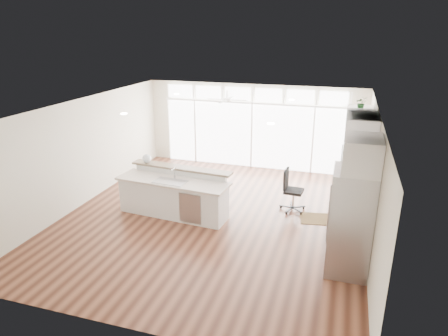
% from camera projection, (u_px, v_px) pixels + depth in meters
% --- Properties ---
extents(floor, '(7.00, 8.00, 0.02)m').
position_uv_depth(floor, '(213.00, 217.00, 9.70)').
color(floor, '#411F14').
rests_on(floor, ground).
extents(ceiling, '(7.00, 8.00, 0.02)m').
position_uv_depth(ceiling, '(212.00, 107.00, 8.80)').
color(ceiling, white).
rests_on(ceiling, wall_back).
extents(wall_back, '(7.00, 0.04, 2.70)m').
position_uv_depth(wall_back, '(252.00, 126.00, 12.86)').
color(wall_back, beige).
rests_on(wall_back, floor).
extents(wall_front, '(7.00, 0.04, 2.70)m').
position_uv_depth(wall_front, '(122.00, 252.00, 5.64)').
color(wall_front, beige).
rests_on(wall_front, floor).
extents(wall_left, '(0.04, 8.00, 2.70)m').
position_uv_depth(wall_left, '(84.00, 152.00, 10.23)').
color(wall_left, beige).
rests_on(wall_left, floor).
extents(wall_right, '(0.04, 8.00, 2.70)m').
position_uv_depth(wall_right, '(372.00, 181.00, 8.28)').
color(wall_right, beige).
rests_on(wall_right, floor).
extents(glass_wall, '(5.80, 0.06, 2.08)m').
position_uv_depth(glass_wall, '(252.00, 136.00, 12.90)').
color(glass_wall, white).
rests_on(glass_wall, wall_back).
extents(transom_row, '(5.90, 0.06, 0.40)m').
position_uv_depth(transom_row, '(253.00, 95.00, 12.46)').
color(transom_row, white).
rests_on(transom_row, wall_back).
extents(desk_window, '(0.04, 0.85, 0.85)m').
position_uv_depth(desk_window, '(371.00, 167.00, 8.49)').
color(desk_window, white).
rests_on(desk_window, wall_right).
extents(ceiling_fan, '(1.16, 1.16, 0.32)m').
position_uv_depth(ceiling_fan, '(227.00, 96.00, 11.54)').
color(ceiling_fan, white).
rests_on(ceiling_fan, ceiling).
extents(recessed_lights, '(3.40, 3.00, 0.02)m').
position_uv_depth(recessed_lights, '(215.00, 106.00, 8.99)').
color(recessed_lights, '#F3E7CF').
rests_on(recessed_lights, ceiling).
extents(oven_cabinet, '(0.64, 1.20, 2.50)m').
position_uv_depth(oven_cabinet, '(355.00, 158.00, 10.02)').
color(oven_cabinet, white).
rests_on(oven_cabinet, floor).
extents(desk_nook, '(0.72, 1.30, 0.76)m').
position_uv_depth(desk_nook, '(349.00, 215.00, 8.97)').
color(desk_nook, white).
rests_on(desk_nook, floor).
extents(upper_cabinets, '(0.64, 1.30, 0.64)m').
position_uv_depth(upper_cabinets, '(361.00, 129.00, 8.31)').
color(upper_cabinets, white).
rests_on(upper_cabinets, wall_right).
extents(refrigerator, '(0.76, 0.90, 2.00)m').
position_uv_depth(refrigerator, '(350.00, 222.00, 7.28)').
color(refrigerator, '#A3A4A7').
rests_on(refrigerator, floor).
extents(fridge_cabinet, '(0.64, 0.90, 0.60)m').
position_uv_depth(fridge_cabinet, '(362.00, 154.00, 6.84)').
color(fridge_cabinet, white).
rests_on(fridge_cabinet, wall_right).
extents(framed_photos, '(0.06, 0.22, 0.80)m').
position_uv_depth(framed_photos, '(369.00, 165.00, 9.10)').
color(framed_photos, black).
rests_on(framed_photos, wall_right).
extents(kitchen_island, '(2.85, 1.28, 1.10)m').
position_uv_depth(kitchen_island, '(173.00, 194.00, 9.65)').
color(kitchen_island, white).
rests_on(kitchen_island, floor).
extents(rug, '(0.99, 0.78, 0.01)m').
position_uv_depth(rug, '(319.00, 219.00, 9.60)').
color(rug, '#372511').
rests_on(rug, floor).
extents(office_chair, '(0.59, 0.56, 1.07)m').
position_uv_depth(office_chair, '(294.00, 191.00, 9.89)').
color(office_chair, black).
rests_on(office_chair, floor).
extents(fishbowl, '(0.25, 0.25, 0.23)m').
position_uv_depth(fishbowl, '(147.00, 159.00, 10.12)').
color(fishbowl, silver).
rests_on(fishbowl, kitchen_island).
extents(monitor, '(0.11, 0.51, 0.42)m').
position_uv_depth(monitor, '(348.00, 190.00, 8.80)').
color(monitor, black).
rests_on(monitor, desk_nook).
extents(keyboard, '(0.15, 0.35, 0.02)m').
position_uv_depth(keyboard, '(339.00, 197.00, 8.91)').
color(keyboard, silver).
rests_on(keyboard, desk_nook).
extents(potted_plant, '(0.31, 0.33, 0.23)m').
position_uv_depth(potted_plant, '(361.00, 104.00, 9.57)').
color(potted_plant, '#214E22').
rests_on(potted_plant, oven_cabinet).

